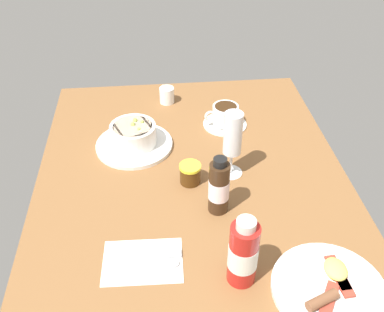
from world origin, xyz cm
name	(u,v)px	position (x,y,z in cm)	size (l,w,h in cm)	color
ground_plane	(193,186)	(0.00, 0.00, -1.50)	(110.00, 84.00, 3.00)	brown
porridge_bowl	(134,137)	(-17.41, -15.73, 3.38)	(22.51, 22.51, 8.13)	white
cutlery_setting	(145,261)	(25.63, -13.27, 0.26)	(13.05, 17.92, 0.90)	white
coffee_cup	(225,116)	(-26.26, 12.65, 3.11)	(13.72, 13.72, 6.80)	white
creamer_jug	(167,95)	(-42.02, -4.77, 2.81)	(5.88, 4.91, 5.98)	white
wine_glass	(233,137)	(-2.72, 10.51, 11.98)	(6.52, 6.52, 19.03)	white
jam_jar	(190,174)	(0.16, -0.80, 2.85)	(5.75, 5.75, 5.63)	#4A2B0F
sauce_bottle_brown	(219,187)	(10.93, 5.08, 7.24)	(5.07, 5.07, 15.90)	#382314
sauce_bottle_red	(243,253)	(31.84, 6.91, 7.85)	(6.15, 6.15, 17.19)	#B21E19
breakfast_plate	(329,288)	(36.84, 24.43, 0.94)	(23.69, 23.69, 3.70)	white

